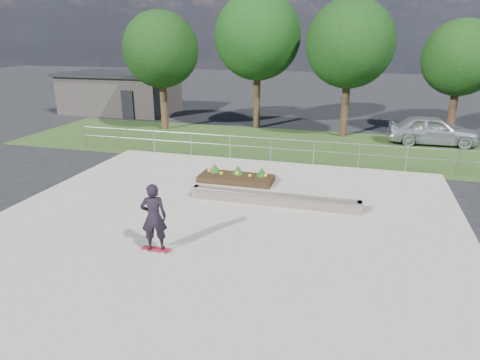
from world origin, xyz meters
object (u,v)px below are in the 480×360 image
(planter_bed, at_px, (237,177))
(parked_car, at_px, (432,130))
(grind_ledge, at_px, (274,199))
(skateboarder, at_px, (154,217))

(planter_bed, distance_m, parked_car, 12.43)
(grind_ledge, distance_m, planter_bed, 2.86)
(planter_bed, bearing_deg, parked_car, 46.88)
(planter_bed, height_order, parked_car, parked_car)
(skateboarder, distance_m, parked_car, 17.80)
(parked_car, bearing_deg, planter_bed, 134.82)
(planter_bed, bearing_deg, grind_ledge, -46.81)
(grind_ledge, relative_size, planter_bed, 2.00)
(planter_bed, bearing_deg, skateboarder, -94.29)
(planter_bed, xyz_separation_m, skateboarder, (-0.47, -6.32, 0.84))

